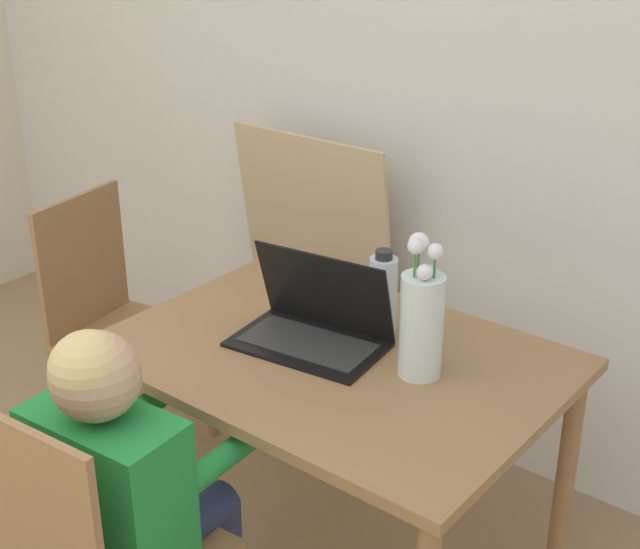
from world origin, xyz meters
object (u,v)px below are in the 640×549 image
(laptop, at_px, (315,322))
(water_bottle, at_px, (383,294))
(chair_spare, at_px, (117,325))
(person_seated, at_px, (125,473))
(flower_vase, at_px, (421,319))

(laptop, distance_m, water_bottle, 0.19)
(chair_spare, relative_size, laptop, 2.17)
(chair_spare, distance_m, water_bottle, 1.05)
(laptop, relative_size, water_bottle, 1.75)
(person_seated, height_order, laptop, person_seated)
(chair_spare, height_order, flower_vase, flower_vase)
(water_bottle, bearing_deg, person_seated, -101.65)
(person_seated, xyz_separation_m, flower_vase, (0.34, 0.62, 0.23))
(chair_spare, bearing_deg, flower_vase, -101.24)
(laptop, xyz_separation_m, water_bottle, (0.11, 0.15, 0.05))
(laptop, bearing_deg, chair_spare, 168.77)
(person_seated, distance_m, water_bottle, 0.78)
(flower_vase, height_order, water_bottle, flower_vase)
(laptop, relative_size, flower_vase, 1.14)
(water_bottle, bearing_deg, chair_spare, -174.95)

